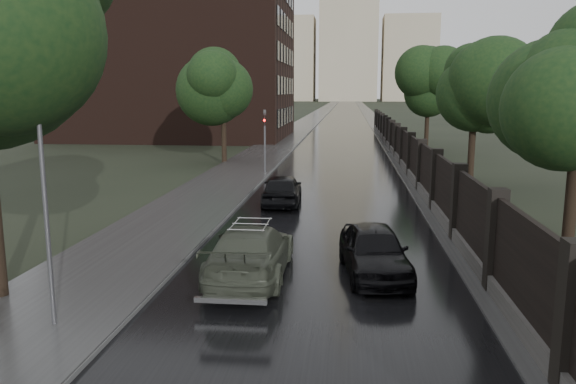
{
  "coord_description": "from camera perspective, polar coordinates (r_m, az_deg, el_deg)",
  "views": [
    {
      "loc": [
        0.82,
        -9.29,
        5.09
      ],
      "look_at": [
        -1.31,
        10.6,
        1.5
      ],
      "focal_mm": 35.0,
      "sensor_mm": 36.0,
      "label": 1
    }
  ],
  "objects": [
    {
      "name": "fence_right",
      "position": [
        41.67,
        11.34,
        4.36
      ],
      "size": [
        0.45,
        75.72,
        2.7
      ],
      "color": "#383533",
      "rests_on": "ground"
    },
    {
      "name": "sidewalk_left",
      "position": [
        199.47,
        4.22,
        8.7
      ],
      "size": [
        4.0,
        420.0,
        0.16
      ],
      "primitive_type": "cube",
      "color": "#2D2D2D",
      "rests_on": "ground"
    },
    {
      "name": "volga_sedan",
      "position": [
        15.62,
        -3.8,
        -6.04
      ],
      "size": [
        2.09,
        5.06,
        1.46
      ],
      "primitive_type": "imported",
      "rotation": [
        0.0,
        0.0,
        3.15
      ],
      "color": "#414638",
      "rests_on": "ground"
    },
    {
      "name": "tree_right_b",
      "position": [
        31.99,
        18.44,
        9.41
      ],
      "size": [
        4.08,
        4.08,
        7.01
      ],
      "color": "black",
      "rests_on": "ground"
    },
    {
      "name": "brick_building",
      "position": [
        64.3,
        -11.26,
        14.36
      ],
      "size": [
        24.0,
        18.0,
        20.0
      ],
      "primitive_type": "cube",
      "color": "black",
      "rests_on": "ground"
    },
    {
      "name": "car_right_near",
      "position": [
        15.92,
        8.74,
        -5.9
      ],
      "size": [
        2.21,
        4.36,
        1.42
      ],
      "primitive_type": "imported",
      "rotation": [
        0.0,
        0.0,
        0.13
      ],
      "color": "black",
      "rests_on": "ground"
    },
    {
      "name": "lamp_post",
      "position": [
        12.68,
        -23.4,
        -1.66
      ],
      "size": [
        0.25,
        0.12,
        5.11
      ],
      "color": "#59595E",
      "rests_on": "ground"
    },
    {
      "name": "hatchback_left",
      "position": [
        25.41,
        -0.6,
        0.27
      ],
      "size": [
        1.9,
        4.3,
        1.44
      ],
      "primitive_type": "imported",
      "rotation": [
        0.0,
        0.0,
        3.19
      ],
      "color": "black",
      "rests_on": "ground"
    },
    {
      "name": "ground",
      "position": [
        10.62,
        0.99,
        -18.45
      ],
      "size": [
        800.0,
        800.0,
        0.0
      ],
      "primitive_type": "plane",
      "color": "black",
      "rests_on": "ground"
    },
    {
      "name": "stalinist_tower",
      "position": [
        311.07,
        6.2,
        16.25
      ],
      "size": [
        92.0,
        30.0,
        159.0
      ],
      "color": "tan",
      "rests_on": "ground"
    },
    {
      "name": "verge_right",
      "position": [
        199.4,
        7.57,
        8.63
      ],
      "size": [
        3.0,
        420.0,
        0.08
      ],
      "primitive_type": "cube",
      "color": "#2D2D2D",
      "rests_on": "ground"
    },
    {
      "name": "tree_left_far",
      "position": [
        40.26,
        -6.63,
        10.32
      ],
      "size": [
        4.25,
        4.25,
        7.39
      ],
      "color": "black",
      "rests_on": "ground"
    },
    {
      "name": "tree_right_c",
      "position": [
        49.74,
        14.06,
        9.71
      ],
      "size": [
        4.08,
        4.08,
        7.01
      ],
      "color": "black",
      "rests_on": "ground"
    },
    {
      "name": "road",
      "position": [
        199.35,
        5.97,
        8.65
      ],
      "size": [
        8.0,
        420.0,
        0.02
      ],
      "primitive_type": "cube",
      "color": "black",
      "rests_on": "ground"
    },
    {
      "name": "traffic_light",
      "position": [
        34.77,
        -2.37,
        5.72
      ],
      "size": [
        0.16,
        0.32,
        4.0
      ],
      "color": "#59595E",
      "rests_on": "ground"
    }
  ]
}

